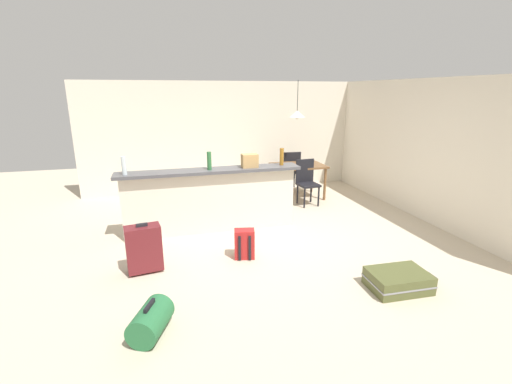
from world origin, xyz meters
TOP-DOWN VIEW (x-y plane):
  - ground_plane at (0.00, 0.00)m, footprint 13.00×13.00m
  - wall_back at (0.00, 3.05)m, footprint 6.60×0.10m
  - wall_right at (3.05, 0.30)m, footprint 0.10×6.00m
  - partition_half_wall at (-0.80, 0.42)m, footprint 2.80×0.20m
  - bar_countertop at (-0.80, 0.42)m, footprint 2.96×0.40m
  - bottle_clear at (-2.09, 0.37)m, footprint 0.07×0.07m
  - bottle_green at (-0.82, 0.39)m, footprint 0.07×0.07m
  - bottle_amber at (0.42, 0.44)m, footprint 0.07×0.07m
  - grocery_bag at (-0.15, 0.41)m, footprint 0.26×0.18m
  - dining_table at (1.32, 1.90)m, footprint 1.10×0.80m
  - dining_chair_near_partition at (1.32, 1.41)m, footprint 0.43×0.43m
  - dining_chair_far_side at (1.38, 2.49)m, footprint 0.43×0.43m
  - pendant_lamp at (1.28, 1.96)m, footprint 0.34×0.34m
  - suitcase_flat_olive at (1.07, -1.97)m, footprint 0.84×0.52m
  - suitcase_upright_maroon at (-1.85, -0.73)m, footprint 0.47×0.30m
  - duffel_bag_green at (-1.76, -2.05)m, footprint 0.46×0.56m
  - backpack_red at (-0.50, -0.67)m, footprint 0.31×0.29m

SIDE VIEW (x-z plane):
  - ground_plane at x=0.00m, z-range -0.05..0.00m
  - suitcase_flat_olive at x=1.07m, z-range 0.00..0.22m
  - duffel_bag_green at x=-1.76m, z-range -0.02..0.32m
  - backpack_red at x=-0.50m, z-range -0.01..0.41m
  - suitcase_upright_maroon at x=-1.85m, z-range 0.00..0.67m
  - partition_half_wall at x=-0.80m, z-range 0.00..1.02m
  - dining_chair_near_partition at x=1.32m, z-range 0.05..0.98m
  - dining_chair_far_side at x=1.38m, z-range 0.05..0.98m
  - dining_table at x=1.32m, z-range 0.28..1.02m
  - bar_countertop at x=-0.80m, z-range 1.02..1.07m
  - grocery_bag at x=-0.15m, z-range 1.07..1.29m
  - bottle_clear at x=-2.09m, z-range 1.07..1.35m
  - bottle_amber at x=0.42m, z-range 1.07..1.36m
  - bottle_green at x=-0.82m, z-range 1.07..1.36m
  - wall_back at x=0.00m, z-range 0.00..2.50m
  - wall_right at x=3.05m, z-range 0.00..2.50m
  - pendant_lamp at x=1.28m, z-range 1.42..2.22m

